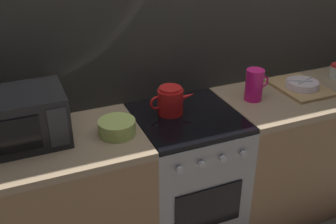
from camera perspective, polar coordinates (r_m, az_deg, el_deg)
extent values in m
cube|color=#B2AD9E|center=(2.47, -0.27, 8.91)|extent=(3.60, 0.05, 2.40)
cube|color=silver|center=(2.45, -0.07, 8.75)|extent=(3.58, 0.01, 2.39)
cube|color=#997251|center=(2.42, -17.81, -14.39)|extent=(1.20, 0.60, 0.86)
cube|color=#9E8466|center=(2.15, -19.52, -5.38)|extent=(1.20, 0.60, 0.04)
cube|color=#9E9EA3|center=(2.57, 2.58, -9.71)|extent=(0.60, 0.60, 0.87)
cube|color=black|center=(2.33, 2.81, -0.87)|extent=(0.59, 0.59, 0.03)
cube|color=black|center=(2.35, 5.82, -13.54)|extent=(0.42, 0.01, 0.28)
cylinder|color=#B7B7BC|center=(2.07, 1.69, -8.31)|extent=(0.04, 0.02, 0.04)
cylinder|color=#B7B7BC|center=(2.12, 4.87, -7.49)|extent=(0.04, 0.02, 0.04)
cylinder|color=#B7B7BC|center=(2.17, 7.89, -6.70)|extent=(0.04, 0.02, 0.04)
cylinder|color=#B7B7BC|center=(2.23, 10.75, -5.92)|extent=(0.04, 0.02, 0.04)
cube|color=#997251|center=(3.01, 18.36, -5.27)|extent=(1.20, 0.60, 0.86)
cube|color=#9E8466|center=(2.80, 19.71, 2.50)|extent=(1.20, 0.60, 0.04)
cube|color=black|center=(2.14, -20.47, -0.84)|extent=(0.46, 0.34, 0.27)
cube|color=black|center=(1.99, -21.65, -3.34)|extent=(0.28, 0.01, 0.17)
cube|color=#333338|center=(2.00, -15.40, -2.17)|extent=(0.09, 0.01, 0.21)
cylinder|color=red|center=(2.31, 0.34, 1.50)|extent=(0.15, 0.15, 0.15)
cylinder|color=red|center=(2.28, 0.35, 3.38)|extent=(0.13, 0.13, 0.02)
cone|color=red|center=(2.35, 2.82, 2.29)|extent=(0.10, 0.04, 0.05)
torus|color=red|center=(2.28, -1.62, 1.31)|extent=(0.08, 0.01, 0.08)
cylinder|color=#B7D166|center=(2.14, -7.31, -2.18)|extent=(0.20, 0.20, 0.08)
cylinder|color=#E5197A|center=(2.53, 12.22, 3.82)|extent=(0.11, 0.11, 0.20)
torus|color=#E5197A|center=(2.56, 13.49, 4.24)|extent=(0.08, 0.01, 0.08)
cube|color=tan|center=(2.80, 18.31, 3.38)|extent=(0.30, 0.40, 0.02)
cylinder|color=silver|center=(2.78, 18.62, 3.54)|extent=(0.22, 0.22, 0.01)
cylinder|color=silver|center=(2.77, 18.66, 3.80)|extent=(0.21, 0.21, 0.01)
cylinder|color=silver|center=(2.77, 18.71, 4.07)|extent=(0.21, 0.21, 0.01)
cylinder|color=silver|center=(2.78, 19.06, 4.33)|extent=(0.16, 0.07, 0.01)
cube|color=silver|center=(2.76, 18.29, 4.30)|extent=(0.16, 0.09, 0.00)
cylinder|color=silver|center=(3.05, 22.77, 5.26)|extent=(0.08, 0.08, 0.08)
cylinder|color=red|center=(3.03, 22.95, 6.17)|extent=(0.07, 0.07, 0.02)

